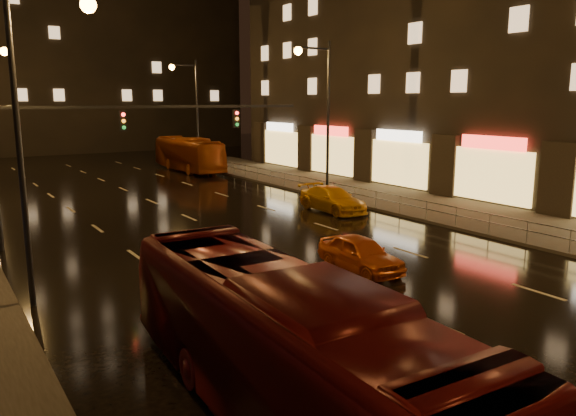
{
  "coord_description": "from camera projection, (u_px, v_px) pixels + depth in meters",
  "views": [
    {
      "loc": [
        -12.06,
        -6.57,
        6.41
      ],
      "look_at": [
        -0.95,
        10.45,
        2.5
      ],
      "focal_mm": 35.0,
      "sensor_mm": 36.0,
      "label": 1
    }
  ],
  "objects": [
    {
      "name": "sidewalk_right",
      "position": [
        453.0,
        211.0,
        32.65
      ],
      "size": [
        7.0,
        70.0,
        0.15
      ],
      "primitive_type": "cube",
      "color": "#38332D",
      "rests_on": "ground"
    },
    {
      "name": "ground",
      "position": [
        204.0,
        224.0,
        29.53
      ],
      "size": [
        140.0,
        140.0,
        0.0
      ],
      "primitive_type": "plane",
      "color": "black",
      "rests_on": "ground"
    },
    {
      "name": "traffic_signal",
      "position": [
        101.0,
        137.0,
        25.92
      ],
      "size": [
        15.31,
        0.32,
        6.2
      ],
      "color": "black",
      "rests_on": "ground"
    },
    {
      "name": "railing_right",
      "position": [
        376.0,
        195.0,
        33.19
      ],
      "size": [
        0.05,
        56.0,
        1.0
      ],
      "color": "#99999E",
      "rests_on": "sidewalk_right"
    },
    {
      "name": "bus_curb",
      "position": [
        189.0,
        154.0,
        51.43
      ],
      "size": [
        2.83,
        11.06,
        3.06
      ],
      "primitive_type": "imported",
      "rotation": [
        0.0,
        0.0,
        -0.02
      ],
      "color": "#953C0E",
      "rests_on": "ground"
    },
    {
      "name": "taxi_far",
      "position": [
        333.0,
        199.0,
        32.8
      ],
      "size": [
        2.08,
        4.95,
        1.43
      ],
      "primitive_type": "imported",
      "rotation": [
        0.0,
        0.0,
        -0.02
      ],
      "color": "orange",
      "rests_on": "ground"
    },
    {
      "name": "taxi_near",
      "position": [
        360.0,
        253.0,
        21.37
      ],
      "size": [
        1.67,
        3.96,
        1.34
      ],
      "primitive_type": "imported",
      "rotation": [
        0.0,
        0.0,
        -0.02
      ],
      "color": "#CE5113",
      "rests_on": "ground"
    },
    {
      "name": "bus_red",
      "position": [
        285.0,
        348.0,
        11.17
      ],
      "size": [
        3.06,
        11.34,
        3.13
      ],
      "primitive_type": "imported",
      "rotation": [
        0.0,
        0.0,
        -0.04
      ],
      "color": "#530B0E",
      "rests_on": "ground"
    },
    {
      "name": "building_distant",
      "position": [
        56.0,
        7.0,
        71.04
      ],
      "size": [
        44.0,
        16.0,
        36.0
      ],
      "primitive_type": "cube",
      "color": "black",
      "rests_on": "ground"
    }
  ]
}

